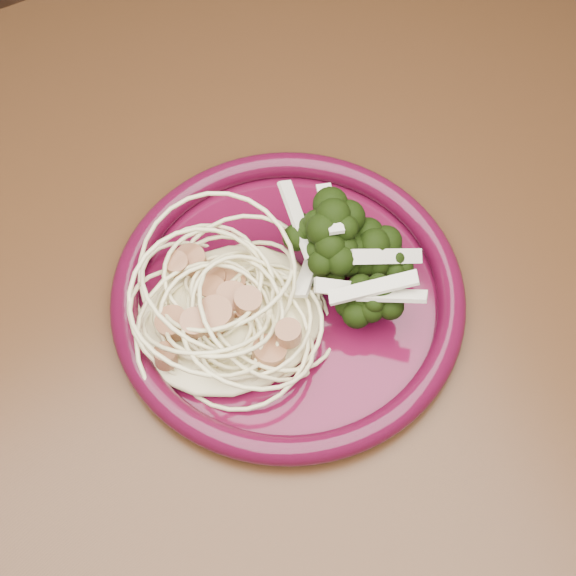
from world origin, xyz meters
The scene contains 6 objects.
dining_table centered at (0.00, 0.00, 0.65)m, with size 1.20×0.80×0.75m.
dinner_plate centered at (0.02, -0.03, 0.76)m, with size 0.29×0.29×0.02m.
spaghetti_pile centered at (-0.02, -0.02, 0.77)m, with size 0.15×0.13×0.03m, color #F2E8AD.
scallop_cluster centered at (-0.02, -0.02, 0.81)m, with size 0.12×0.12×0.04m, color #A76F48, non-canonical shape.
broccoli_pile centered at (0.08, -0.03, 0.78)m, with size 0.09×0.14×0.05m, color black.
onion_garnish centered at (0.08, -0.03, 0.81)m, with size 0.06×0.09×0.06m, color beige, non-canonical shape.
Camera 1 is at (-0.12, -0.29, 1.29)m, focal length 50.00 mm.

